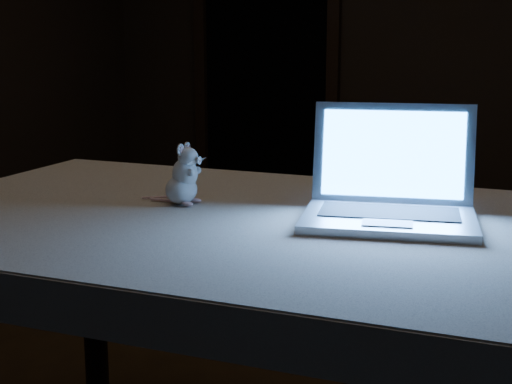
% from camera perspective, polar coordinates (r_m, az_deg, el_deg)
% --- Properties ---
extents(back_wall, '(4.50, 0.04, 2.60)m').
position_cam_1_polar(back_wall, '(4.72, 13.28, 12.04)').
color(back_wall, black).
rests_on(back_wall, ground).
extents(doorway, '(1.06, 0.36, 2.13)m').
position_cam_1_polar(doorway, '(5.07, 0.76, 9.66)').
color(doorway, black).
rests_on(doorway, back_wall).
extents(table, '(1.62, 1.10, 0.84)m').
position_cam_1_polar(table, '(1.93, -2.03, -14.13)').
color(table, black).
rests_on(table, floor).
extents(tablecloth, '(1.78, 1.28, 0.10)m').
position_cam_1_polar(tablecloth, '(1.85, -1.07, -2.84)').
color(tablecloth, beige).
rests_on(tablecloth, table).
extents(laptop, '(0.46, 0.42, 0.26)m').
position_cam_1_polar(laptop, '(1.69, 10.31, 1.89)').
color(laptop, '#BBBBC0').
rests_on(laptop, tablecloth).
extents(plush_mouse, '(0.14, 0.14, 0.16)m').
position_cam_1_polar(plush_mouse, '(1.89, -5.79, 1.39)').
color(plush_mouse, silver).
rests_on(plush_mouse, tablecloth).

